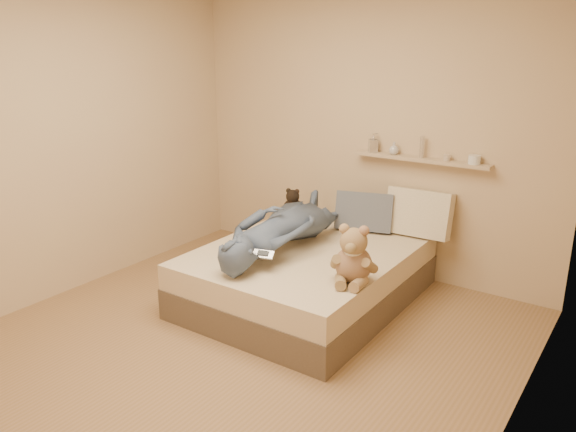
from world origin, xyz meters
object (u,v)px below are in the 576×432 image
Objects in this scene: pillow_cream at (419,213)px; person at (283,226)px; teddy_bear at (353,259)px; wall_shelf at (420,159)px; game_console at (263,254)px; dark_plush at (293,205)px; bed at (307,274)px; pillow_grey at (365,212)px.

pillow_cream is 0.35× the size of person.
teddy_bear is 0.36× the size of wall_shelf.
dark_plush is (-0.56, 1.20, -0.01)m from game_console.
bed is at bearing -47.59° from dark_plush.
bed is 0.46m from person.
teddy_bear is 0.27× the size of person.
teddy_bear is 1.38m from wall_shelf.
wall_shelf is (1.11, 0.29, 0.52)m from dark_plush.
dark_plush is (-0.56, 0.62, 0.35)m from bed.
wall_shelf is (0.72, 1.01, 0.46)m from person.
game_console is at bearing -110.34° from wall_shelf.
game_console is 1.33m from dark_plush.
wall_shelf is (0.39, 0.22, 0.48)m from pillow_grey.
person is 1.31× the size of wall_shelf.
teddy_bear is 1.47× the size of dark_plush.
pillow_grey is (0.16, 1.28, 0.03)m from game_console.
person is at bearing -61.55° from dark_plush.
teddy_bear is 0.86× the size of pillow_grey.
wall_shelf reaches higher than pillow_grey.
pillow_cream is 1.10× the size of pillow_grey.
pillow_cream is at bearing -55.35° from wall_shelf.
dark_plush reaches higher than game_console.
person is at bearing -112.63° from pillow_grey.
wall_shelf is at bearing 93.14° from teddy_bear.
bed is 3.45× the size of pillow_cream.
bed is at bearing 148.13° from teddy_bear.
wall_shelf is (0.55, 0.91, 0.88)m from bed.
pillow_grey is at bearing -162.69° from pillow_cream.
dark_plush is at bearing -169.60° from pillow_cream.
wall_shelf is at bearing 29.03° from pillow_grey.
dark_plush is at bearing -174.10° from pillow_grey.
dark_plush is at bearing 132.41° from bed.
teddy_bear is 1.55m from dark_plush.
bed is 11.36× the size of game_console.
teddy_bear is 1.17m from pillow_grey.
dark_plush is 0.72m from pillow_grey.
person is at bearing -125.65° from wall_shelf.
wall_shelf is at bearing -128.99° from person.
game_console is 0.66m from teddy_bear.
wall_shelf reaches higher than teddy_bear.
bed is at bearing -153.29° from person.
dark_plush is at bearing -165.24° from wall_shelf.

